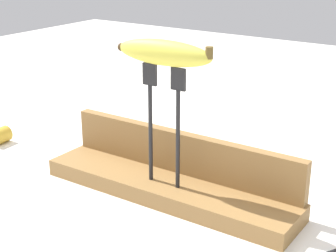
# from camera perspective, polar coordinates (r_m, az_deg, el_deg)

# --- Properties ---
(ground_plane) EXTENTS (3.00, 3.00, 0.00)m
(ground_plane) POSITION_cam_1_polar(r_m,az_deg,el_deg) (0.93, -0.00, -7.55)
(ground_plane) COLOR silver
(wooden_board) EXTENTS (0.47, 0.11, 0.03)m
(wooden_board) POSITION_cam_1_polar(r_m,az_deg,el_deg) (0.93, -0.00, -6.72)
(wooden_board) COLOR olive
(wooden_board) RESTS_ON ground
(board_backstop) EXTENTS (0.46, 0.02, 0.07)m
(board_backstop) POSITION_cam_1_polar(r_m,az_deg,el_deg) (0.94, 1.51, -2.86)
(board_backstop) COLOR olive
(board_backstop) RESTS_ON wooden_board
(fork_stand_center) EXTENTS (0.08, 0.01, 0.20)m
(fork_stand_center) POSITION_cam_1_polar(r_m,az_deg,el_deg) (0.86, -0.44, 1.12)
(fork_stand_center) COLOR black
(fork_stand_center) RESTS_ON wooden_board
(banana_raised_center) EXTENTS (0.18, 0.04, 0.04)m
(banana_raised_center) POSITION_cam_1_polar(r_m,az_deg,el_deg) (0.84, -0.46, 7.90)
(banana_raised_center) COLOR #DBD147
(banana_raised_center) RESTS_ON fork_stand_center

